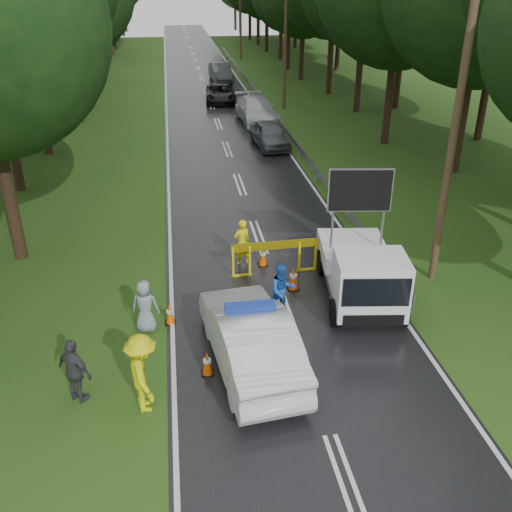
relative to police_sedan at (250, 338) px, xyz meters
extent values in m
plane|color=#244A15|center=(1.38, 1.76, -0.84)|extent=(160.00, 160.00, 0.00)
cube|color=black|center=(1.38, 31.76, -0.83)|extent=(7.00, 140.00, 0.02)
cylinder|color=gray|center=(5.08, 1.76, -0.49)|extent=(0.12, 0.12, 0.70)
cube|color=gray|center=(5.08, 31.76, -0.29)|extent=(0.05, 60.00, 0.30)
cylinder|color=#4A3822|center=(6.58, 3.76, 4.16)|extent=(0.24, 0.24, 10.00)
cylinder|color=#4A3822|center=(6.58, 29.76, 4.16)|extent=(0.24, 0.24, 10.00)
cylinder|color=#4A3822|center=(6.58, 55.76, 4.16)|extent=(0.24, 0.24, 10.00)
imported|color=silver|center=(0.00, 0.00, 0.00)|extent=(2.36, 5.23, 1.67)
cube|color=#1938A5|center=(0.00, 0.00, 0.91)|extent=(1.28, 0.50, 0.17)
cube|color=gray|center=(3.84, 3.30, -0.30)|extent=(2.49, 4.36, 0.25)
cube|color=white|center=(3.96, 4.28, 0.10)|extent=(2.36, 2.61, 0.54)
cube|color=white|center=(3.61, 1.54, 0.40)|extent=(2.16, 1.82, 1.68)
cube|color=black|center=(3.51, 0.74, 0.59)|extent=(1.81, 0.27, 0.84)
cube|color=black|center=(3.91, 3.89, 2.32)|extent=(1.87, 0.36, 1.28)
cylinder|color=black|center=(2.66, 1.47, -0.42)|extent=(0.38, 0.86, 0.83)
cylinder|color=black|center=(4.51, 1.23, -0.42)|extent=(0.38, 0.86, 0.83)
cylinder|color=black|center=(3.06, 4.60, -0.42)|extent=(0.38, 0.86, 0.83)
cylinder|color=black|center=(4.92, 4.36, -0.42)|extent=(0.38, 0.86, 0.83)
cube|color=yellow|center=(0.08, 4.72, -0.28)|extent=(0.07, 0.07, 1.12)
cube|color=yellow|center=(0.64, 4.74, -0.28)|extent=(0.07, 0.07, 1.12)
cube|color=yellow|center=(2.31, 4.80, -0.28)|extent=(0.07, 0.07, 1.12)
cube|color=yellow|center=(2.87, 4.82, -0.28)|extent=(0.07, 0.07, 1.12)
cube|color=#F2CC00|center=(1.47, 4.77, 0.22)|extent=(2.91, 0.16, 0.28)
imported|color=#F7EC0D|center=(0.49, 5.65, -0.01)|extent=(0.70, 0.57, 1.65)
imported|color=blue|center=(1.25, 2.26, -0.01)|extent=(0.90, 0.76, 1.65)
imported|color=#DCDF0C|center=(-2.62, -1.24, 0.15)|extent=(1.03, 1.42, 1.98)
imported|color=#393B40|center=(-4.19, -0.74, 0.01)|extent=(1.03, 0.93, 1.69)
imported|color=gray|center=(-2.67, 2.02, -0.06)|extent=(0.84, 0.63, 1.57)
imported|color=#414248|center=(3.84, 19.90, -0.12)|extent=(2.08, 4.33, 1.43)
imported|color=#A9ABB2|center=(3.98, 25.90, -0.03)|extent=(2.65, 5.72, 1.62)
imported|color=black|center=(2.18, 32.65, -0.17)|extent=(2.53, 4.92, 1.33)
imported|color=#3C3E43|center=(3.05, 42.01, -0.05)|extent=(1.98, 4.86, 1.57)
cube|color=black|center=(-1.12, -0.22, -0.82)|extent=(0.32, 0.32, 0.03)
cone|color=#FF5E08|center=(-1.12, -0.22, -0.49)|extent=(0.27, 0.27, 0.67)
cube|color=black|center=(1.88, 3.67, -0.82)|extent=(0.38, 0.38, 0.03)
cone|color=#FF5E08|center=(1.88, 3.67, -0.42)|extent=(0.31, 0.31, 0.79)
cube|color=black|center=(1.18, 5.44, -0.82)|extent=(0.35, 0.35, 0.03)
cone|color=#FF5E08|center=(1.18, 5.44, -0.46)|extent=(0.29, 0.29, 0.72)
cube|color=black|center=(-2.02, 2.26, -0.82)|extent=(0.31, 0.31, 0.03)
cone|color=#FF5E08|center=(-2.02, 2.26, -0.50)|extent=(0.26, 0.26, 0.64)
cube|color=black|center=(4.04, 6.26, -0.82)|extent=(0.33, 0.33, 0.03)
cone|color=#FF5E08|center=(4.04, 6.26, -0.47)|extent=(0.28, 0.28, 0.69)
camera|label=1|loc=(-1.58, -11.78, 8.29)|focal=40.00mm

